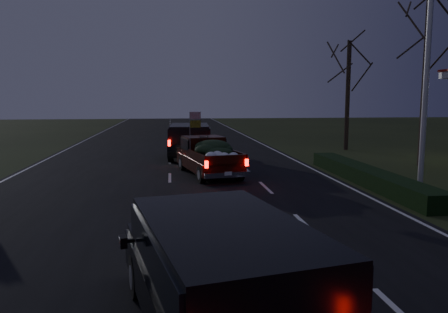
{
  "coord_description": "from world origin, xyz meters",
  "views": [
    {
      "loc": [
        0.07,
        -13.34,
        3.36
      ],
      "look_at": [
        1.94,
        1.94,
        1.3
      ],
      "focal_mm": 35.0,
      "sensor_mm": 36.0,
      "label": 1
    }
  ],
  "objects_px": {
    "rear_suv": "(222,268)",
    "pickup_truck": "(209,154)",
    "light_pole": "(429,40)",
    "lead_suv": "(189,138)"
  },
  "relations": [
    {
      "from": "light_pole",
      "to": "lead_suv",
      "type": "distance_m",
      "value": 13.18
    },
    {
      "from": "light_pole",
      "to": "rear_suv",
      "type": "distance_m",
      "value": 13.8
    },
    {
      "from": "pickup_truck",
      "to": "light_pole",
      "type": "bearing_deg",
      "value": -36.16
    },
    {
      "from": "light_pole",
      "to": "pickup_truck",
      "type": "xyz_separation_m",
      "value": [
        -7.8,
        3.55,
        -4.55
      ]
    },
    {
      "from": "rear_suv",
      "to": "pickup_truck",
      "type": "bearing_deg",
      "value": 74.05
    },
    {
      "from": "pickup_truck",
      "to": "lead_suv",
      "type": "bearing_deg",
      "value": 84.28
    },
    {
      "from": "lead_suv",
      "to": "rear_suv",
      "type": "xyz_separation_m",
      "value": [
        -0.38,
        -18.9,
        -0.09
      ]
    },
    {
      "from": "light_pole",
      "to": "pickup_truck",
      "type": "distance_m",
      "value": 9.7
    },
    {
      "from": "pickup_truck",
      "to": "rear_suv",
      "type": "distance_m",
      "value": 13.29
    },
    {
      "from": "lead_suv",
      "to": "rear_suv",
      "type": "height_order",
      "value": "lead_suv"
    }
  ]
}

